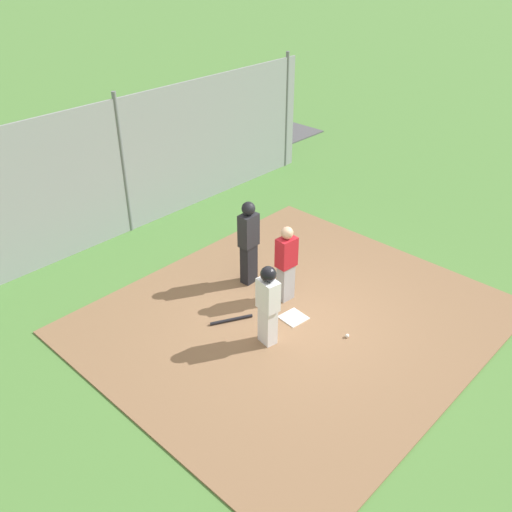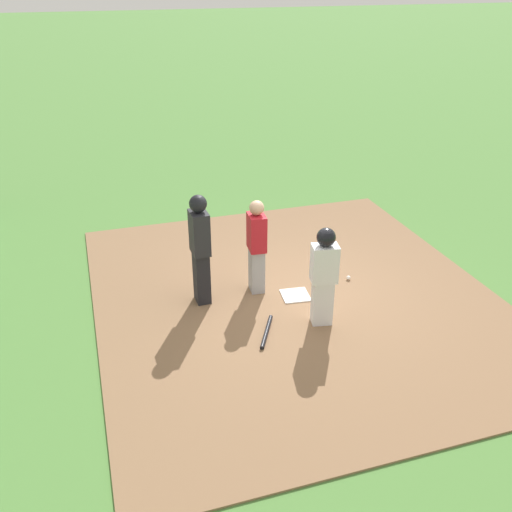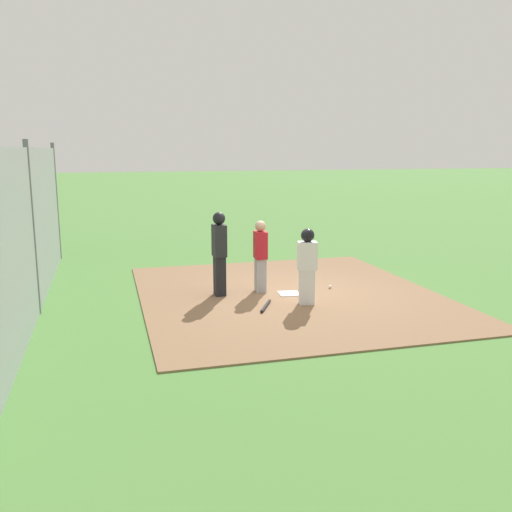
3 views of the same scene
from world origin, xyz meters
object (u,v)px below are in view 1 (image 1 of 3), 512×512
at_px(catcher, 286,263).
at_px(parked_car_blue, 205,118).
at_px(runner, 268,301).
at_px(parked_car_green, 43,170).
at_px(home_plate, 294,318).
at_px(baseball_bat, 231,320).
at_px(umpire, 249,241).
at_px(baseball, 347,336).

distance_m(catcher, parked_car_blue, 10.05).
bearing_deg(runner, catcher, 38.07).
bearing_deg(runner, parked_car_green, 96.64).
distance_m(home_plate, runner, 1.21).
distance_m(home_plate, baseball_bat, 1.18).
xyz_separation_m(home_plate, parked_car_green, (0.27, -8.73, 0.57)).
distance_m(baseball_bat, parked_car_blue, 10.61).
height_order(runner, parked_car_green, runner).
xyz_separation_m(home_plate, catcher, (-0.38, -0.55, 0.82)).
bearing_deg(catcher, umpire, -171.50).
relative_size(catcher, runner, 1.02).
bearing_deg(catcher, home_plate, -30.54).
height_order(catcher, parked_car_blue, catcher).
bearing_deg(parked_car_green, baseball_bat, 87.25).
bearing_deg(baseball_bat, runner, -60.02).
xyz_separation_m(baseball, parked_car_green, (0.50, -9.80, 0.55)).
xyz_separation_m(parked_car_blue, parked_car_green, (6.16, 0.23, 0.00)).
height_order(runner, baseball, runner).
bearing_deg(umpire, parked_car_green, -177.35).
xyz_separation_m(catcher, baseball, (0.16, 1.62, -0.79)).
bearing_deg(parked_car_blue, catcher, 61.48).
bearing_deg(home_plate, runner, 6.61).
bearing_deg(parked_car_green, umpire, 96.25).
height_order(umpire, baseball_bat, umpire).
bearing_deg(parked_car_green, parked_car_blue, -176.31).
xyz_separation_m(baseball_bat, parked_car_blue, (-6.75, -8.17, 0.55)).
distance_m(baseball_bat, parked_car_green, 7.98).
relative_size(umpire, parked_car_blue, 0.42).
xyz_separation_m(baseball_bat, parked_car_green, (-0.60, -7.94, 0.55)).
xyz_separation_m(runner, baseball, (-1.07, 0.97, -0.85)).
bearing_deg(baseball_bat, parked_car_blue, 78.14).
bearing_deg(parked_car_blue, parked_car_green, 6.78).
bearing_deg(home_plate, catcher, -125.08).
bearing_deg(catcher, parked_car_blue, 151.37).
xyz_separation_m(home_plate, parked_car_blue, (-5.88, -8.96, 0.57)).
bearing_deg(catcher, parked_car_green, -170.86).
height_order(home_plate, parked_car_blue, parked_car_blue).
bearing_deg(runner, parked_car_blue, 63.71).
xyz_separation_m(catcher, baseball_bat, (1.26, -0.24, -0.80)).
distance_m(umpire, baseball, 2.72).
relative_size(catcher, parked_car_green, 0.38).
xyz_separation_m(home_plate, runner, (0.84, 0.10, 0.87)).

